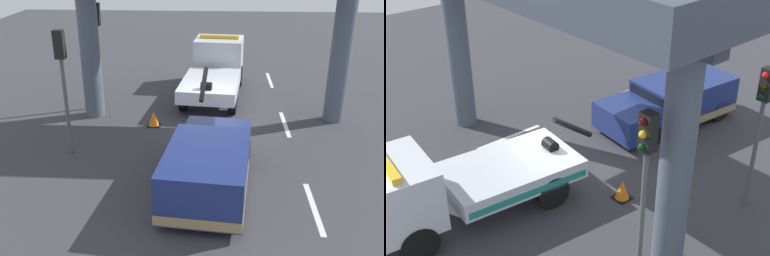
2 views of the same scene
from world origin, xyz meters
TOP-DOWN VIEW (x-y plane):
  - ground_plane at (0.00, 0.00)m, footprint 60.00×40.00m
  - lane_stripe_west at (-6.00, -2.90)m, footprint 2.60×0.16m
  - lane_stripe_mid at (0.00, -2.90)m, footprint 2.60×0.16m
  - tow_truck_white at (3.90, -0.08)m, footprint 7.34×2.99m
  - towed_van_green at (-5.25, 0.01)m, footprint 5.39×2.69m
  - traffic_light_near at (-2.98, 4.79)m, footprint 0.39×0.32m
  - traffic_light_far at (1.52, 4.79)m, footprint 0.39×0.32m
  - traffic_cone_orange at (-0.45, 2.29)m, footprint 0.50×0.50m

SIDE VIEW (x-z plane):
  - ground_plane at x=0.00m, z-range -0.10..0.00m
  - lane_stripe_west at x=-6.00m, z-range 0.00..0.01m
  - lane_stripe_mid at x=0.00m, z-range 0.00..0.01m
  - traffic_cone_orange at x=-0.45m, z-range -0.02..0.57m
  - towed_van_green at x=-5.25m, z-range -0.01..1.57m
  - tow_truck_white at x=3.90m, z-range -0.03..2.43m
  - traffic_light_near at x=-2.98m, z-range 0.97..5.17m
  - traffic_light_far at x=1.52m, z-range 1.01..5.46m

